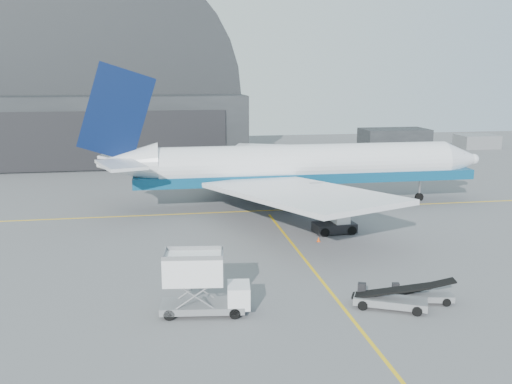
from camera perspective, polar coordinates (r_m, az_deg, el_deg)
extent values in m
plane|color=#565659|center=(47.87, 5.48, -7.46)|extent=(200.00, 200.00, 0.00)
cube|color=yellow|center=(66.58, 0.99, -1.86)|extent=(80.00, 0.25, 0.02)
cube|color=yellow|center=(46.06, 6.14, -8.25)|extent=(0.25, 40.00, 0.02)
cube|color=black|center=(109.44, -15.00, 6.32)|extent=(50.00, 28.00, 12.00)
cube|color=black|center=(95.58, -15.70, 4.93)|extent=(42.00, 0.40, 9.50)
cube|color=black|center=(126.92, 13.61, 4.37)|extent=(14.00, 8.00, 4.00)
cube|color=slate|center=(131.12, 21.17, 4.13)|extent=(8.00, 6.00, 2.80)
cylinder|color=white|center=(68.67, 5.11, 2.83)|extent=(35.16, 4.69, 4.69)
cone|color=white|center=(76.12, 19.65, 3.07)|extent=(4.30, 4.69, 4.69)
sphere|color=white|center=(77.10, 20.92, 3.08)|extent=(1.37, 1.37, 1.37)
cone|color=white|center=(66.42, -12.70, 2.79)|extent=(6.84, 4.69, 4.69)
cube|color=black|center=(75.48, 18.90, 3.50)|extent=(2.54, 2.15, 0.68)
cube|color=navy|center=(68.93, 5.09, 1.59)|extent=(41.03, 4.74, 1.17)
cube|color=white|center=(56.72, 4.29, -0.07)|extent=(18.01, 23.95, 1.43)
cube|color=white|center=(79.31, 0.20, 3.38)|extent=(18.01, 23.95, 1.43)
cube|color=white|center=(62.02, -13.37, 2.68)|extent=(5.98, 8.17, 0.34)
cube|color=white|center=(70.70, -12.95, 3.80)|extent=(5.98, 8.17, 0.34)
cube|color=#071438|center=(65.85, -13.79, 7.72)|extent=(9.06, 0.49, 11.25)
cylinder|color=gray|center=(61.48, 6.04, -0.66)|extent=(5.08, 2.64, 2.64)
cylinder|color=gray|center=(76.35, 2.87, 1.84)|extent=(5.08, 2.64, 2.64)
cylinder|color=#A5A5AA|center=(74.40, 16.03, 0.21)|extent=(0.27, 0.27, 2.74)
cylinder|color=black|center=(74.59, 15.99, -0.49)|extent=(1.07, 0.34, 1.07)
cylinder|color=black|center=(66.10, 4.09, -1.52)|extent=(1.27, 0.44, 1.27)
cylinder|color=black|center=(72.03, 2.91, -0.39)|extent=(1.27, 0.44, 1.27)
cube|color=slate|center=(38.96, -5.35, -11.29)|extent=(5.79, 2.87, 0.46)
cube|color=silver|center=(38.64, -1.74, -10.25)|extent=(1.73, 2.30, 1.48)
cube|color=black|center=(38.57, -0.69, -9.92)|extent=(0.28, 1.76, 0.84)
cube|color=silver|center=(38.03, -6.28, -7.63)|extent=(4.14, 2.76, 1.86)
cylinder|color=black|center=(38.08, -2.13, -12.04)|extent=(0.77, 0.36, 0.74)
cylinder|color=black|center=(39.87, -2.17, -10.90)|extent=(0.77, 0.36, 0.74)
cylinder|color=black|center=(38.27, -8.68, -12.05)|extent=(0.77, 0.36, 0.74)
cylinder|color=black|center=(40.06, -8.40, -10.92)|extent=(0.77, 0.36, 0.74)
cube|color=black|center=(57.87, 7.83, -3.52)|extent=(4.27, 2.59, 0.92)
cube|color=silver|center=(57.89, 8.42, -2.69)|extent=(1.58, 1.96, 0.92)
cylinder|color=black|center=(57.55, 9.54, -3.82)|extent=(0.95, 0.43, 0.92)
cylinder|color=black|center=(59.36, 8.74, -3.31)|extent=(0.95, 0.43, 0.92)
cylinder|color=black|center=(56.47, 6.87, -4.04)|extent=(0.95, 0.43, 0.92)
cylinder|color=black|center=(58.31, 6.14, -3.51)|extent=(0.95, 0.43, 0.92)
cube|color=slate|center=(42.20, 16.24, -9.99)|extent=(4.41, 2.22, 0.43)
cube|color=black|center=(41.96, 16.29, -9.14)|extent=(4.59, 1.80, 1.22)
cube|color=black|center=(42.10, 13.80, -9.20)|extent=(0.54, 0.47, 0.57)
cylinder|color=black|center=(42.07, 18.51, -10.41)|extent=(0.61, 0.35, 0.57)
cylinder|color=black|center=(43.26, 17.99, -9.75)|extent=(0.61, 0.35, 0.57)
cylinder|color=black|center=(41.28, 14.37, -10.59)|extent=(0.61, 0.35, 0.57)
cylinder|color=black|center=(42.49, 13.97, -9.91)|extent=(0.61, 0.35, 0.57)
cube|color=slate|center=(40.59, 13.29, -10.61)|extent=(5.13, 3.61, 0.50)
cube|color=black|center=(40.31, 13.34, -9.58)|extent=(5.18, 3.25, 1.42)
cube|color=black|center=(41.06, 10.54, -9.39)|extent=(0.69, 0.64, 0.67)
cylinder|color=black|center=(39.93, 15.82, -11.39)|extent=(0.72, 0.54, 0.67)
cylinder|color=black|center=(41.37, 15.83, -10.56)|extent=(0.72, 0.54, 0.67)
cylinder|color=black|center=(40.03, 10.63, -11.08)|extent=(0.72, 0.54, 0.67)
cylinder|color=black|center=(41.46, 10.84, -10.26)|extent=(0.72, 0.54, 0.67)
cube|color=#E34607|center=(54.83, 6.27, -4.94)|extent=(0.32, 0.32, 0.03)
cone|color=#E34607|center=(54.77, 6.28, -4.73)|extent=(0.32, 0.32, 0.46)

